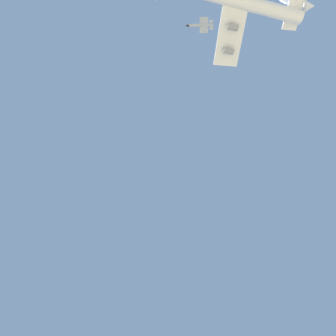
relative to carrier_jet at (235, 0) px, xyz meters
name	(u,v)px	position (x,y,z in m)	size (l,w,h in m)	color
carrier_jet	(235,0)	(0.00, 0.00, 0.00)	(76.11, 60.34, 21.16)	white
chase_jet_right_wing	(201,25)	(7.82, -15.80, 21.68)	(15.01, 9.23, 4.00)	#999EA3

